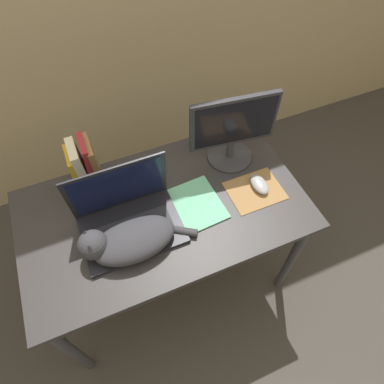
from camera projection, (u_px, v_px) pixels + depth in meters
The scene contains 9 objects.
ground_plane at pixel (194, 330), 1.84m from camera, with size 12.00×12.00×0.00m, color #3D3833.
desk at pixel (165, 218), 1.51m from camera, with size 1.20×0.69×0.72m.
laptop at pixel (128, 217), 1.36m from camera, with size 0.40×0.28×0.29m.
cat at pixel (127, 241), 1.29m from camera, with size 0.45×0.20×0.14m.
external_monitor at pixel (233, 130), 1.47m from camera, with size 0.38×0.21×0.34m.
mousepad at pixel (255, 191), 1.50m from camera, with size 0.23×0.19×0.00m.
computer_mouse at pixel (259, 184), 1.50m from camera, with size 0.06×0.11×0.03m.
book_row at pixel (85, 167), 1.42m from camera, with size 0.12×0.14×0.26m.
notepad at pixel (197, 204), 1.46m from camera, with size 0.21×0.26×0.01m.
Camera 1 is at (-0.19, -0.43, 1.93)m, focal length 32.00 mm.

